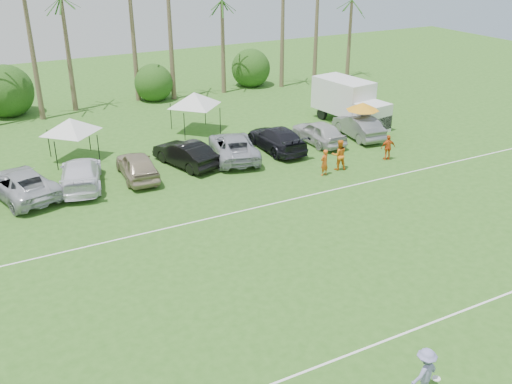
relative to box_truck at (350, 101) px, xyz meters
name	(u,v)px	position (x,y,z in m)	size (l,w,h in m)	color
field_lines	(244,279)	(-17.18, -15.99, -1.77)	(80.00, 12.10, 0.01)	white
palm_tree_4	(22,20)	(-21.18, 14.01, 5.70)	(2.40, 2.40, 8.90)	brown
palm_tree_5	(74,5)	(-17.18, 14.01, 6.57)	(2.40, 2.40, 9.90)	brown
palm_tree_8	(223,8)	(-4.18, 14.01, 5.70)	(2.40, 2.40, 8.90)	brown
bush_tree_1	(6,93)	(-23.18, 15.01, 0.02)	(4.00, 4.00, 4.00)	brown
bush_tree_2	(149,77)	(-11.18, 15.01, 0.02)	(4.00, 4.00, 4.00)	brown
bush_tree_3	(248,66)	(-1.18, 15.01, 0.02)	(4.00, 4.00, 4.00)	brown
sideline_player_a	(324,162)	(-7.62, -7.85, -0.95)	(0.60, 0.40, 1.65)	#D35417
sideline_player_b	(339,155)	(-6.29, -7.50, -0.80)	(0.95, 0.74, 1.95)	orange
sideline_player_c	(388,148)	(-2.48, -7.60, -0.94)	(0.99, 0.41, 1.69)	#DC5618
box_truck	(350,101)	(0.00, 0.00, 0.00)	(3.27, 6.72, 3.33)	silver
canopy_tent_left	(69,118)	(-20.61, 1.93, 1.05)	(4.07, 4.07, 3.30)	black
canopy_tent_right	(194,92)	(-11.37, 3.69, 1.22)	(4.32, 4.32, 3.50)	black
market_umbrella	(363,106)	(-1.35, -3.27, 0.59)	(2.37, 2.37, 2.64)	black
frisbee_player	(425,372)	(-15.10, -24.58, -0.91)	(1.21, 0.81, 1.74)	#8281B7
parked_car_2	(20,184)	(-24.45, -2.63, -0.97)	(2.69, 5.83, 1.62)	#ADB0B6
parked_car_3	(81,174)	(-21.15, -2.71, -0.97)	(2.27, 5.59, 1.62)	white
parked_car_4	(137,165)	(-17.86, -2.97, -0.97)	(1.91, 4.76, 1.62)	tan
parked_car_5	(185,154)	(-14.56, -2.42, -0.97)	(1.72, 4.92, 1.62)	black
parked_car_6	(233,146)	(-11.26, -2.63, -0.97)	(2.69, 5.83, 1.62)	#9EA0AA
parked_car_7	(277,139)	(-7.97, -2.58, -0.97)	(2.27, 5.59, 1.62)	black
parked_car_8	(319,132)	(-4.67, -2.75, -0.97)	(1.91, 4.76, 1.62)	#BCBCBC
parked_car_9	(358,126)	(-1.37, -2.99, -0.97)	(1.72, 4.92, 1.62)	slate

